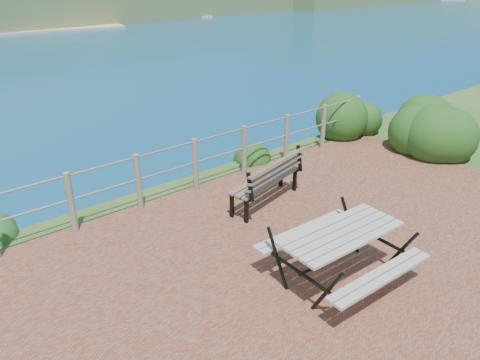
% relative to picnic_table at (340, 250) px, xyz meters
% --- Properties ---
extents(ground, '(10.00, 7.00, 0.12)m').
position_rel_picnic_table_xyz_m(ground, '(0.04, 0.05, -0.46)').
color(ground, brown).
rests_on(ground, ground).
extents(safety_railing, '(9.40, 0.10, 1.00)m').
position_rel_picnic_table_xyz_m(safety_railing, '(0.04, 3.40, 0.12)').
color(safety_railing, '#6B5B4C').
rests_on(safety_railing, ground).
extents(picnic_table, '(1.71, 1.46, 0.71)m').
position_rel_picnic_table_xyz_m(picnic_table, '(0.00, 0.00, 0.00)').
color(picnic_table, gray).
rests_on(picnic_table, ground).
extents(park_bench, '(1.65, 0.75, 0.90)m').
position_rel_picnic_table_xyz_m(park_bench, '(0.67, 2.21, 0.14)').
color(park_bench, brown).
rests_on(park_bench, ground).
extents(shrub_right_front, '(1.47, 1.47, 2.09)m').
position_rel_picnic_table_xyz_m(shrub_right_front, '(5.22, 1.74, -0.46)').
color(shrub_right_front, '#1D4314').
rests_on(shrub_right_front, ground).
extents(shrub_right_edge, '(1.25, 1.25, 1.78)m').
position_rel_picnic_table_xyz_m(shrub_right_edge, '(4.80, 3.64, -0.46)').
color(shrub_right_edge, '#1D4314').
rests_on(shrub_right_edge, ground).
extents(shrub_lip_east, '(0.81, 0.81, 0.56)m').
position_rel_picnic_table_xyz_m(shrub_lip_east, '(1.83, 4.03, -0.46)').
color(shrub_lip_east, '#1D4314').
rests_on(shrub_lip_east, ground).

